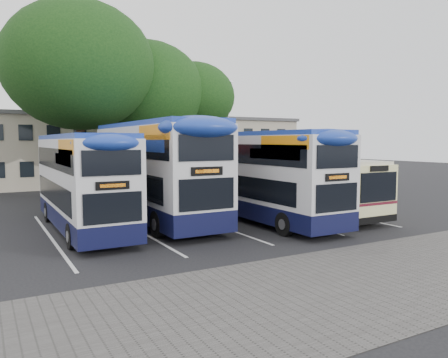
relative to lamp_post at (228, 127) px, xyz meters
name	(u,v)px	position (x,y,z in m)	size (l,w,h in m)	color
ground	(339,233)	(-6.00, -19.97, -5.08)	(120.00, 120.00, 0.00)	black
paving_strip	(410,270)	(-8.00, -24.97, -5.08)	(40.00, 6.00, 0.01)	#595654
bay_lines	(206,222)	(-9.75, -14.97, -5.08)	(14.12, 11.00, 0.01)	silver
depot_building	(137,149)	(-6.00, 7.02, -1.93)	(32.40, 8.40, 6.20)	#B2AA8F
lamp_post	(228,127)	(0.00, 0.00, 0.00)	(0.25, 1.05, 9.06)	gray
tree_left	(79,66)	(-13.25, -3.67, 3.62)	(9.78, 9.78, 12.88)	black
tree_mid	(145,92)	(-8.06, -1.46, 2.42)	(9.05, 9.05, 11.36)	black
tree_right	(194,97)	(-4.02, -1.59, 2.25)	(6.43, 6.43, 10.10)	black
bus_dd_left	(82,178)	(-15.29, -14.11, -2.82)	(2.39, 9.88, 4.12)	#0E1034
bus_dd_mid	(154,167)	(-11.77, -13.33, -2.48)	(2.75, 11.35, 4.73)	#0E1034
bus_dd_right	(261,172)	(-7.29, -15.94, -2.72)	(2.50, 10.30, 4.29)	#0E1034
bus_single	(304,182)	(-4.06, -15.26, -3.42)	(2.51, 9.88, 2.95)	beige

